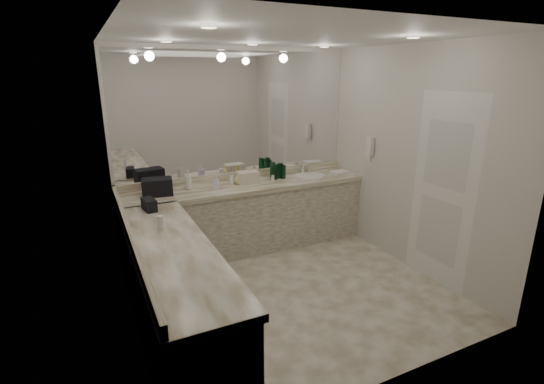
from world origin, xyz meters
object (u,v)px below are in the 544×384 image
black_toiletry_bag (157,187)px  soap_bottle_b (216,182)px  wall_phone (370,146)px  soap_bottle_a (188,180)px  soap_bottle_c (238,178)px  hand_towel (340,172)px  cream_cosmetic_case (248,177)px  sink (310,176)px

black_toiletry_bag → soap_bottle_b: bearing=-4.1°
wall_phone → black_toiletry_bag: bearing=169.2°
wall_phone → soap_bottle_a: bearing=165.6°
wall_phone → soap_bottle_c: 1.78m
soap_bottle_a → soap_bottle_c: soap_bottle_a is taller
black_toiletry_bag → soap_bottle_b: (0.70, -0.05, -0.02)m
wall_phone → black_toiletry_bag: size_ratio=0.70×
hand_towel → soap_bottle_a: size_ratio=1.03×
cream_cosmetic_case → soap_bottle_a: size_ratio=1.14×
soap_bottle_c → wall_phone: bearing=-18.2°
soap_bottle_c → soap_bottle_a: bearing=176.1°
soap_bottle_c → sink: bearing=-2.4°
hand_towel → soap_bottle_c: bearing=175.4°
soap_bottle_a → soap_bottle_b: 0.34m
soap_bottle_a → wall_phone: bearing=-14.4°
wall_phone → cream_cosmetic_case: 1.65m
sink → wall_phone: wall_phone is taller
black_toiletry_bag → soap_bottle_a: bearing=11.1°
hand_towel → wall_phone: bearing=-69.8°
sink → hand_towel: size_ratio=1.78×
sink → black_toiletry_bag: (-2.07, 0.01, 0.10)m
soap_bottle_b → soap_bottle_c: size_ratio=1.08×
black_toiletry_bag → wall_phone: bearing=-10.8°
soap_bottle_b → cream_cosmetic_case: bearing=9.6°
sink → soap_bottle_a: soap_bottle_a is taller
wall_phone → soap_bottle_c: wall_phone is taller
sink → soap_bottle_b: 1.37m
hand_towel → sink: bearing=170.3°
cream_cosmetic_case → soap_bottle_b: soap_bottle_b is taller
sink → hand_towel: hand_towel is taller
sink → soap_bottle_a: size_ratio=1.84×
wall_phone → soap_bottle_b: wall_phone is taller
sink → soap_bottle_b: (-1.37, -0.04, 0.09)m
black_toiletry_bag → sink: bearing=-0.3°
wall_phone → cream_cosmetic_case: size_ratio=0.88×
sink → wall_phone: (0.61, -0.50, 0.46)m
black_toiletry_bag → soap_bottle_b: 0.70m
sink → soap_bottle_b: size_ratio=2.68×
wall_phone → soap_bottle_a: 2.39m
black_toiletry_bag → soap_bottle_a: soap_bottle_a is taller
cream_cosmetic_case → hand_towel: bearing=-1.4°
cream_cosmetic_case → soap_bottle_a: (-0.77, 0.05, 0.04)m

